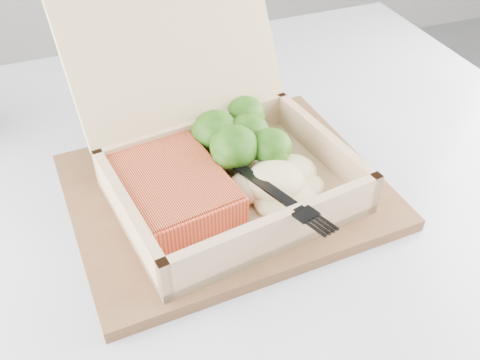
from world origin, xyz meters
name	(u,v)px	position (x,y,z in m)	size (l,w,h in m)	color
cafe_table	(242,341)	(-0.35, 0.28, 0.57)	(0.92, 0.92, 0.76)	black
serving_tray	(226,191)	(-0.35, 0.34, 0.77)	(0.32, 0.26, 0.01)	brown
takeout_container	(212,136)	(-0.36, 0.36, 0.83)	(0.27, 0.30, 0.20)	tan
salmon_fillet	(168,187)	(-0.41, 0.33, 0.80)	(0.11, 0.14, 0.03)	#E74E2D
broccoli_pile	(249,137)	(-0.31, 0.37, 0.81)	(0.13, 0.13, 0.05)	#397219
mashed_potatoes	(275,182)	(-0.31, 0.30, 0.80)	(0.10, 0.09, 0.03)	#CDC285
plastic_fork	(254,176)	(-0.33, 0.30, 0.82)	(0.06, 0.14, 0.01)	black
receipt	(205,107)	(-0.32, 0.51, 0.76)	(0.08, 0.15, 0.00)	silver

